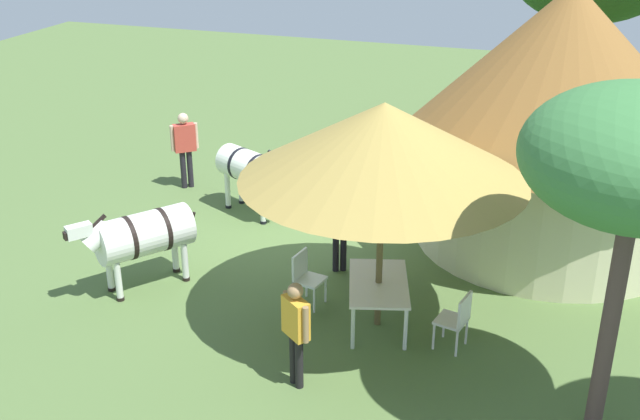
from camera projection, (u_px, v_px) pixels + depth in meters
name	position (u px, v px, depth m)	size (l,w,h in m)	color
ground_plane	(295.00, 233.00, 15.06)	(36.00, 36.00, 0.00)	#4E6937
thatched_hut	(559.00, 110.00, 13.78)	(5.65, 5.65, 4.79)	beige
shade_umbrella	(384.00, 142.00, 10.85)	(4.17, 4.17, 3.56)	brown
patio_dining_table	(378.00, 286.00, 11.80)	(1.70, 1.28, 0.74)	silver
patio_chair_west_end	(305.00, 275.00, 12.43)	(0.51, 0.49, 0.90)	white
patio_chair_east_end	(457.00, 318.00, 11.24)	(0.52, 0.51, 0.90)	silver
guest_beside_umbrella	(340.00, 223.00, 13.29)	(0.36, 0.50, 1.54)	black
guest_behind_table	(296.00, 325.00, 10.26)	(0.42, 0.47, 1.58)	black
standing_watcher	(185.00, 143.00, 16.83)	(0.46, 0.49, 1.71)	black
zebra_nearest_camera	(141.00, 235.00, 12.76)	(1.92, 1.57, 1.49)	silver
zebra_by_umbrella	(252.00, 169.00, 15.51)	(1.24, 1.97, 1.52)	silver
acacia_tree_right_background	(639.00, 158.00, 8.30)	(2.60, 2.60, 4.46)	#4F3B3A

